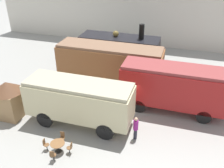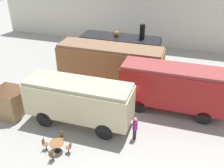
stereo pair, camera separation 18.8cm
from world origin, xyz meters
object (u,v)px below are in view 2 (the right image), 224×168
Objects in this scene: steam_locomotive at (120,48)px; streamlined_locomotive at (183,87)px; visitor_person at (135,128)px; passenger_coach_vintage at (79,99)px; cafe_table_near at (57,144)px; cafe_chair_0 at (62,136)px; passenger_coach_wooden at (110,61)px; ticket_kiosk at (9,97)px.

steam_locomotive is 0.84× the size of streamlined_locomotive.
steam_locomotive is at bearing 110.74° from visitor_person.
steam_locomotive is 1.10× the size of passenger_coach_vintage.
cafe_chair_0 is (-0.10, 0.83, -0.06)m from cafe_table_near.
passenger_coach_wooden is at bearing -88.08° from steam_locomotive.
steam_locomotive is at bearing 134.79° from streamlined_locomotive.
ticket_kiosk is at bearing -160.09° from streamlined_locomotive.
cafe_table_near is at bearing -135.97° from streamlined_locomotive.
cafe_chair_0 is at bearing -91.12° from steam_locomotive.
passenger_coach_wooden reaches higher than passenger_coach_vintage.
streamlined_locomotive is 5.25m from visitor_person.
passenger_coach_vintage is 3.55m from cafe_table_near.
ticket_kiosk is at bearing -114.43° from cafe_chair_0.
ticket_kiosk is at bearing -172.28° from passenger_coach_vintage.
cafe_table_near is 1.07× the size of cafe_chair_0.
steam_locomotive is 2.81× the size of ticket_kiosk.
cafe_chair_0 is (-0.39, -9.29, -1.64)m from passenger_coach_wooden.
streamlined_locomotive is 13.29m from ticket_kiosk.
steam_locomotive is at bearing 90.26° from passenger_coach_vintage.
ticket_kiosk is (-5.47, -0.74, -0.42)m from passenger_coach_vintage.
streamlined_locomotive reaches higher than cafe_table_near.
streamlined_locomotive reaches higher than visitor_person.
visitor_person is 0.60× the size of ticket_kiosk.
passenger_coach_vintage is (0.05, -10.90, 0.06)m from steam_locomotive.
passenger_coach_vintage is (-0.08, -6.92, -0.06)m from passenger_coach_wooden.
cafe_chair_0 is at bearing -139.98° from streamlined_locomotive.
steam_locomotive is 12.27m from visitor_person.
streamlined_locomotive is 5.60× the size of visitor_person.
steam_locomotive is 14.17m from cafe_table_near.
passenger_coach_vintage is at bearing 172.90° from visitor_person.
streamlined_locomotive is 10.18m from cafe_table_near.
visitor_person reaches higher than cafe_table_near.
streamlined_locomotive is at bearing 44.03° from cafe_table_near.
passenger_coach_wooden is at bearing 54.05° from ticket_kiosk.
steam_locomotive is 10.03m from streamlined_locomotive.
streamlined_locomotive reaches higher than ticket_kiosk.
passenger_coach_wooden is 6.92m from passenger_coach_vintage.
cafe_chair_0 is 0.49× the size of visitor_person.
passenger_coach_vintage is 4.45m from visitor_person.
cafe_table_near is 0.84m from cafe_chair_0.
streamlined_locomotive is at bearing -45.21° from steam_locomotive.
ticket_kiosk is (-5.27, 2.46, 1.10)m from cafe_table_near.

